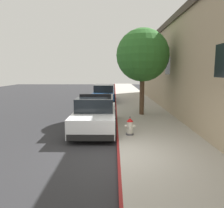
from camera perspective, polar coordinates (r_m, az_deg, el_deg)
ground_plane at (r=17.55m, az=-13.19°, el=-1.12°), size 32.22×60.00×0.20m
sidewalk_pavement at (r=17.12m, az=6.69°, el=-0.62°), size 3.30×60.00×0.14m
curb_painted_edge at (r=17.03m, az=1.02°, el=-0.62°), size 0.08×60.00×0.14m
storefront_building at (r=16.24m, az=25.94°, el=8.46°), size 7.05×27.02×5.97m
police_cruiser at (r=10.54m, az=-4.23°, el=-2.54°), size 1.94×4.84×1.68m
parked_car_silver_ahead at (r=19.72m, az=-2.07°, el=2.59°), size 1.94×4.84×1.56m
fire_hydrant at (r=9.23m, az=4.61°, el=-5.76°), size 0.44×0.40×0.76m
street_tree at (r=13.50m, az=7.87°, el=12.25°), size 3.10×3.10×5.09m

